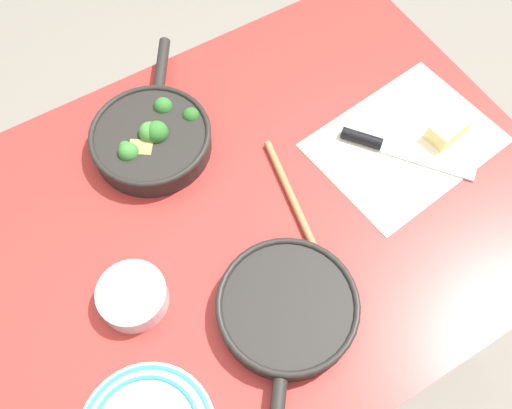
# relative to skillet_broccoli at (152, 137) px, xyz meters

# --- Properties ---
(ground_plane) EXTENTS (14.00, 14.00, 0.00)m
(ground_plane) POSITION_rel_skillet_broccoli_xyz_m (-0.10, 0.23, -0.79)
(ground_plane) COLOR slate
(dining_table_red) EXTENTS (1.14, 0.86, 0.76)m
(dining_table_red) POSITION_rel_skillet_broccoli_xyz_m (-0.10, 0.23, -0.12)
(dining_table_red) COLOR #B72D28
(dining_table_red) RESTS_ON ground_plane
(skillet_broccoli) EXTENTS (0.27, 0.34, 0.08)m
(skillet_broccoli) POSITION_rel_skillet_broccoli_xyz_m (0.00, 0.00, 0.00)
(skillet_broccoli) COLOR black
(skillet_broccoli) RESTS_ON dining_table_red
(skillet_eggs) EXTENTS (0.29, 0.33, 0.05)m
(skillet_eggs) POSITION_rel_skillet_broccoli_xyz_m (-0.04, 0.44, -0.01)
(skillet_eggs) COLOR black
(skillet_eggs) RESTS_ON dining_table_red
(wooden_spoon) EXTENTS (0.10, 0.38, 0.02)m
(wooden_spoon) POSITION_rel_skillet_broccoli_xyz_m (-0.15, 0.35, -0.02)
(wooden_spoon) COLOR #996B42
(wooden_spoon) RESTS_ON dining_table_red
(parchment_sheet) EXTENTS (0.39, 0.31, 0.00)m
(parchment_sheet) POSITION_rel_skillet_broccoli_xyz_m (-0.44, 0.26, -0.03)
(parchment_sheet) COLOR silver
(parchment_sheet) RESTS_ON dining_table_red
(grater_knife) EXTENTS (0.19, 0.23, 0.02)m
(grater_knife) POSITION_rel_skillet_broccoli_xyz_m (-0.40, 0.25, -0.02)
(grater_knife) COLOR silver
(grater_knife) RESTS_ON dining_table_red
(cheese_block) EXTENTS (0.09, 0.06, 0.04)m
(cheese_block) POSITION_rel_skillet_broccoli_xyz_m (-0.53, 0.29, -0.01)
(cheese_block) COLOR #EFD67A
(cheese_block) RESTS_ON dining_table_red
(prep_bowl_steel) EXTENTS (0.12, 0.12, 0.04)m
(prep_bowl_steel) POSITION_rel_skillet_broccoli_xyz_m (0.18, 0.28, -0.01)
(prep_bowl_steel) COLOR #B7B7BC
(prep_bowl_steel) RESTS_ON dining_table_red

